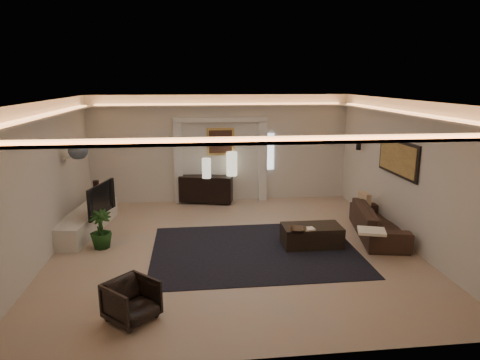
{
  "coord_description": "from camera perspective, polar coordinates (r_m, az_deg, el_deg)",
  "views": [
    {
      "loc": [
        -0.79,
        -7.92,
        3.28
      ],
      "look_at": [
        0.2,
        0.6,
        1.25
      ],
      "focal_mm": 31.76,
      "sensor_mm": 36.0,
      "label": 1
    }
  ],
  "objects": [
    {
      "name": "wall_front",
      "position": [
        4.85,
        3.25,
        -8.87
      ],
      "size": [
        7.0,
        0.0,
        7.0
      ],
      "primitive_type": "plane",
      "rotation": [
        -1.57,
        0.0,
        0.0
      ],
      "color": "beige",
      "rests_on": "ground"
    },
    {
      "name": "ceiling",
      "position": [
        7.97,
        -0.95,
        10.57
      ],
      "size": [
        7.0,
        7.0,
        0.0
      ],
      "primitive_type": "plane",
      "rotation": [
        3.14,
        0.0,
        0.0
      ],
      "color": "white",
      "rests_on": "ground"
    },
    {
      "name": "lamp_right",
      "position": [
        11.44,
        -1.11,
        2.27
      ],
      "size": [
        0.36,
        0.36,
        0.64
      ],
      "primitive_type": "cylinder",
      "rotation": [
        0.0,
        0.0,
        0.31
      ],
      "color": "white",
      "rests_on": "console"
    },
    {
      "name": "throw_pillow",
      "position": [
        10.21,
        16.37,
        -2.75
      ],
      "size": [
        0.16,
        0.42,
        0.41
      ],
      "primitive_type": "cube",
      "rotation": [
        0.0,
        0.0,
        0.1
      ],
      "color": "tan",
      "rests_on": "sofa"
    },
    {
      "name": "wall_niche",
      "position": [
        9.83,
        -22.18,
        2.77
      ],
      "size": [
        0.1,
        0.55,
        0.04
      ],
      "primitive_type": "cube",
      "color": "silver",
      "rests_on": "wall_left"
    },
    {
      "name": "area_rug",
      "position": [
        8.47,
        1.99,
        -9.43
      ],
      "size": [
        4.0,
        3.0,
        0.01
      ],
      "primitive_type": "cube",
      "color": "black",
      "rests_on": "ground"
    },
    {
      "name": "wall_left",
      "position": [
        8.57,
        -24.87,
        -0.27
      ],
      "size": [
        0.0,
        7.0,
        7.0
      ],
      "primitive_type": "plane",
      "rotation": [
        1.57,
        0.0,
        1.57
      ],
      "color": "beige",
      "rests_on": "ground"
    },
    {
      "name": "tv",
      "position": [
        9.62,
        -18.73,
        -2.44
      ],
      "size": [
        1.17,
        0.44,
        0.67
      ],
      "primitive_type": "imported",
      "rotation": [
        0.0,
        0.0,
        1.32
      ],
      "color": "black",
      "rests_on": "media_ledge"
    },
    {
      "name": "painting_frame",
      "position": [
        11.54,
        -2.64,
        5.17
      ],
      "size": [
        0.74,
        0.04,
        0.74
      ],
      "primitive_type": "cube",
      "color": "tan",
      "rests_on": "wall_back"
    },
    {
      "name": "floor",
      "position": [
        8.61,
        -0.87,
        -9.08
      ],
      "size": [
        7.0,
        7.0,
        0.0
      ],
      "primitive_type": "plane",
      "color": "#AC9C8C",
      "rests_on": "ground"
    },
    {
      "name": "magazine",
      "position": [
        8.45,
        9.11,
        -6.61
      ],
      "size": [
        0.28,
        0.22,
        0.03
      ],
      "primitive_type": "cube",
      "rotation": [
        0.0,
        0.0,
        0.16
      ],
      "color": "#FFF0CF",
      "rests_on": "coffee_table"
    },
    {
      "name": "pilaster_left",
      "position": [
        11.54,
        -8.29,
        2.28
      ],
      "size": [
        0.22,
        0.2,
        2.2
      ],
      "primitive_type": "cube",
      "color": "silver",
      "rests_on": "ground"
    },
    {
      "name": "cove_soffit",
      "position": [
        7.99,
        -0.94,
        8.57
      ],
      "size": [
        7.0,
        7.0,
        0.04
      ],
      "primitive_type": "cube",
      "color": "silver",
      "rests_on": "ceiling"
    },
    {
      "name": "wall_sconce",
      "position": [
        11.06,
        15.65,
        4.5
      ],
      "size": [
        0.12,
        0.12,
        0.22
      ],
      "primitive_type": "cylinder",
      "color": "black",
      "rests_on": "wall_right"
    },
    {
      "name": "bowl",
      "position": [
        8.29,
        7.78,
        -6.76
      ],
      "size": [
        0.4,
        0.4,
        0.08
      ],
      "primitive_type": "imported",
      "rotation": [
        0.0,
        0.0,
        -0.23
      ],
      "color": "#3F2D1D",
      "rests_on": "coffee_table"
    },
    {
      "name": "sofa",
      "position": [
        9.59,
        18.08,
        -5.38
      ],
      "size": [
        2.27,
        1.24,
        0.63
      ],
      "primitive_type": "imported",
      "rotation": [
        0.0,
        0.0,
        1.38
      ],
      "color": "#3D2B1D",
      "rests_on": "ground"
    },
    {
      "name": "lamp_left",
      "position": [
        11.18,
        -4.53,
        1.97
      ],
      "size": [
        0.31,
        0.31,
        0.52
      ],
      "primitive_type": "cylinder",
      "rotation": [
        0.0,
        0.0,
        -0.4
      ],
      "color": "silver",
      "rests_on": "console"
    },
    {
      "name": "throw_blanket",
      "position": [
        8.28,
        17.27,
        -6.58
      ],
      "size": [
        0.59,
        0.53,
        0.05
      ],
      "primitive_type": "cube",
      "rotation": [
        0.0,
        0.0,
        -0.31
      ],
      "color": "beige",
      "rests_on": "sofa"
    },
    {
      "name": "wall_back",
      "position": [
        11.6,
        -2.64,
        4.22
      ],
      "size": [
        7.0,
        0.0,
        7.0
      ],
      "primitive_type": "plane",
      "rotation": [
        1.57,
        0.0,
        0.0
      ],
      "color": "beige",
      "rests_on": "ground"
    },
    {
      "name": "coffee_table",
      "position": [
        8.76,
        9.59,
        -7.43
      ],
      "size": [
        1.18,
        0.65,
        0.44
      ],
      "primitive_type": "cube",
      "rotation": [
        0.0,
        0.0,
        -0.01
      ],
      "color": "#2F1F16",
      "rests_on": "ground"
    },
    {
      "name": "armchair",
      "position": [
        6.31,
        -14.37,
        -15.45
      ],
      "size": [
        0.88,
        0.88,
        0.58
      ],
      "primitive_type": "imported",
      "rotation": [
        0.0,
        0.0,
        0.8
      ],
      "color": "black",
      "rests_on": "ground"
    },
    {
      "name": "painting_canvas",
      "position": [
        11.51,
        -2.63,
        5.16
      ],
      "size": [
        0.62,
        0.02,
        0.62
      ],
      "primitive_type": "cube",
      "color": "#4C2D1E",
      "rests_on": "wall_back"
    },
    {
      "name": "ginger_jar",
      "position": [
        9.52,
        -20.95,
        3.98
      ],
      "size": [
        0.53,
        0.53,
        0.42
      ],
      "primitive_type": "imported",
      "rotation": [
        0.0,
        0.0,
        -0.38
      ],
      "color": "slate",
      "rests_on": "wall_niche"
    },
    {
      "name": "media_ledge",
      "position": [
        10.03,
        -19.97,
        -5.26
      ],
      "size": [
        0.97,
        2.51,
        0.46
      ],
      "primitive_type": "cube",
      "rotation": [
        0.0,
        0.0,
        -0.15
      ],
      "color": "silver",
      "rests_on": "ground"
    },
    {
      "name": "console",
      "position": [
        11.55,
        -4.59,
        -1.18
      ],
      "size": [
        1.48,
        0.76,
        0.71
      ],
      "primitive_type": "cube",
      "rotation": [
        0.0,
        0.0,
        -0.24
      ],
      "color": "black",
      "rests_on": "ground"
    },
    {
      "name": "alcove_header",
      "position": [
        11.4,
        -2.64,
        8.11
      ],
      "size": [
        2.52,
        0.2,
        0.12
      ],
      "primitive_type": "cube",
      "color": "silver",
      "rests_on": "wall_back"
    },
    {
      "name": "art_panel_frame",
      "position": [
        9.39,
        20.48,
        2.78
      ],
      "size": [
        0.04,
        1.64,
        0.74
      ],
      "primitive_type": "cube",
      "color": "black",
      "rests_on": "wall_right"
    },
    {
      "name": "plant",
      "position": [
        8.91,
        -18.22,
        -6.34
      ],
      "size": [
        0.44,
        0.44,
        0.77
      ],
      "primitive_type": "imported",
      "rotation": [
        0.0,
        0.0,
        0.02
      ],
      "color": "#163712",
      "rests_on": "ground"
    },
    {
      "name": "figurine",
      "position": [
        11.06,
        -18.73,
        -1.22
      ],
      "size": [
        0.19,
        0.19,
        0.41
      ],
      "primitive_type": "cylinder",
      "rotation": [
        0.0,
        0.0,
        0.28
      ],
      "color": "black",
      "rests_on": "media_ledge"
    },
    {
      "name": "pilaster_right",
      "position": [
        11.69,
        3.05,
        2.55
      ],
      "size": [
        0.22,
        0.2,
        2.2
      ],
      "primitive_type": "cube",
      "color": "silver",
      "rests_on": "ground"
    },
    {
      "name": "art_panel_gold",
      "position": [
        9.38,
        20.34,
        2.78
      ],
      "size": [
        0.02,
        1.5,
        0.62
      ],
      "primitive_type": "cube",
      "color": "tan",
      "rests_on": "wall_right"
    },
    {
      "name": "wall_right",
      "position": [
        9.19,
        21.35,
        0.9
      ],
      "size": [
        0.0,
        7.0,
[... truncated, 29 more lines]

